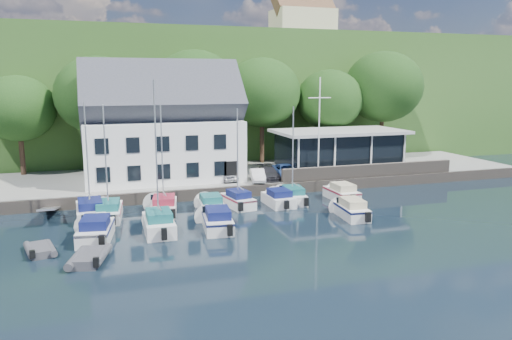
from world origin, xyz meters
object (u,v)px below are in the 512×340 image
object	(u,v)px
boat_r1_5	(278,197)
boat_r1_6	(293,153)
car_blue	(286,171)
boat_r1_4	(238,154)
dinghy_0	(40,248)
boat_r2_0	(95,228)
boat_r1_2	(162,159)
boat_r2_1	(156,163)
club_pavilion	(339,150)
flagpole	(319,128)
boat_r1_1	(106,162)
boat_r1_7	(342,191)
car_silver	(224,173)
car_white	(258,175)
boat_r1_3	(211,203)
boat_r2_2	(217,218)
dinghy_1	(89,256)
boat_r2_4	(351,208)
boat_r1_0	(87,158)
harbor_building	(163,133)
car_dgrey	(268,173)

from	to	relation	value
boat_r1_5	boat_r1_6	size ratio (longest dim) A/B	0.61
car_blue	boat_r1_4	size ratio (longest dim) A/B	0.45
dinghy_0	boat_r2_0	bearing A→B (deg)	14.14
boat_r1_5	boat_r2_0	size ratio (longest dim) A/B	0.88
boat_r1_4	boat_r2_0	size ratio (longest dim) A/B	1.49
boat_r1_2	boat_r1_6	bearing A→B (deg)	11.69
boat_r2_1	club_pavilion	bearing A→B (deg)	34.24
flagpole	boat_r2_0	distance (m)	23.14
boat_r1_1	boat_r1_7	distance (m)	19.62
dinghy_0	car_blue	bearing A→B (deg)	18.84
car_silver	dinghy_0	xyz separation A→B (m)	(-14.63, -13.24, -1.32)
car_white	boat_r1_3	world-z (taller)	car_white
boat_r2_2	boat_r1_1	bearing A→B (deg)	151.57
dinghy_1	boat_r2_4	bearing A→B (deg)	26.32
boat_r1_4	dinghy_0	xyz separation A→B (m)	(-14.22, -7.06, -4.03)
club_pavilion	boat_r1_2	distance (m)	21.00
car_silver	car_blue	world-z (taller)	car_blue
car_silver	boat_r1_0	size ratio (longest dim) A/B	0.42
boat_r1_6	boat_r2_1	bearing A→B (deg)	-148.31
harbor_building	boat_r1_4	size ratio (longest dim) A/B	1.66
boat_r1_6	boat_r2_4	distance (m)	7.09
boat_r2_1	boat_r2_2	bearing A→B (deg)	-5.40
car_silver	car_dgrey	bearing A→B (deg)	-20.85
car_dgrey	boat_r2_4	size ratio (longest dim) A/B	0.71
car_dgrey	boat_r1_2	world-z (taller)	boat_r1_2
car_blue	boat_r1_6	distance (m)	6.23
boat_r1_2	boat_r1_3	size ratio (longest dim) A/B	1.65
car_silver	boat_r1_0	world-z (taller)	boat_r1_0
boat_r2_4	dinghy_0	world-z (taller)	boat_r2_4
boat_r1_6	boat_r2_4	bearing A→B (deg)	-58.84
boat_r1_1	boat_r2_4	distance (m)	18.45
car_blue	boat_r2_2	bearing A→B (deg)	-125.34
club_pavilion	car_white	bearing A→B (deg)	-160.97
boat_r1_1	boat_r1_2	xyz separation A→B (m)	(4.11, 0.25, -0.00)
car_silver	boat_r2_0	world-z (taller)	car_silver
boat_r1_3	harbor_building	bearing A→B (deg)	108.15
car_silver	flagpole	size ratio (longest dim) A/B	0.40
car_white	flagpole	world-z (taller)	flagpole
car_dgrey	car_blue	xyz separation A→B (m)	(1.82, 0.16, 0.09)
boat_r2_2	dinghy_1	size ratio (longest dim) A/B	1.92
car_dgrey	harbor_building	bearing A→B (deg)	167.82
club_pavilion	dinghy_0	xyz separation A→B (m)	(-27.44, -15.26, -2.73)
harbor_building	boat_r1_7	size ratio (longest dim) A/B	2.66
club_pavilion	boat_r2_2	bearing A→B (deg)	-139.99
car_blue	boat_r1_7	size ratio (longest dim) A/B	0.73
boat_r1_5	boat_r1_7	xyz separation A→B (m)	(5.86, 0.14, 0.05)
boat_r1_3	dinghy_0	xyz separation A→B (m)	(-11.81, -6.41, -0.36)
boat_r1_3	boat_r1_6	xyz separation A→B (m)	(7.23, 0.81, 3.48)
boat_r1_1	dinghy_0	distance (m)	8.76
car_silver	dinghy_1	world-z (taller)	car_silver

